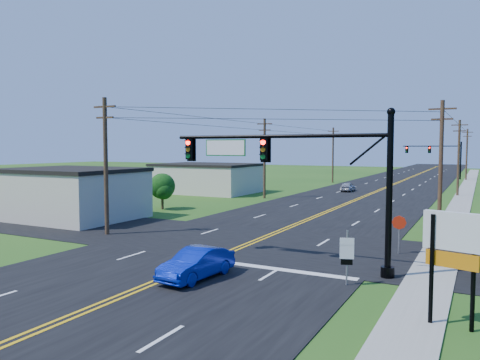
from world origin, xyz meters
The scene contains 20 objects.
ground centered at (0.00, 0.00, 0.00)m, with size 260.00×260.00×0.00m, color #224A15.
road_main centered at (0.00, 50.00, 0.02)m, with size 16.00×220.00×0.04m, color black.
road_cross centered at (0.00, 12.00, 0.02)m, with size 70.00×10.00×0.04m, color black.
sidewalk centered at (10.50, 40.00, 0.04)m, with size 2.00×160.00×0.08m, color gray.
signal_mast_main centered at (4.34, 8.00, 4.75)m, with size 11.30×0.60×7.48m.
signal_mast_far centered at (4.44, 80.00, 4.55)m, with size 10.98×0.60×7.48m.
cream_bldg_near centered at (-17.00, 14.00, 2.06)m, with size 10.20×8.20×4.10m.
cream_bldg_far centered at (-19.00, 38.00, 1.86)m, with size 12.20×9.20×3.70m.
utility_pole_left_a centered at (-9.50, 10.00, 4.72)m, with size 1.80×0.28×9.00m.
utility_pole_left_b centered at (-9.50, 35.00, 4.72)m, with size 1.80×0.28×9.00m.
utility_pole_left_c centered at (-9.50, 62.00, 4.72)m, with size 1.80×0.28×9.00m.
utility_pole_right_a centered at (9.80, 22.00, 4.72)m, with size 1.80×0.28×9.00m.
utility_pole_right_b centered at (9.80, 48.00, 4.72)m, with size 1.80×0.28×9.00m.
utility_pole_right_c centered at (9.80, 78.00, 4.72)m, with size 1.80×0.28×9.00m.
tree_left centered at (-14.00, 22.00, 2.16)m, with size 2.40×2.40×3.37m.
blue_car centered at (1.42, 3.95, 0.66)m, with size 1.40×4.01×1.32m, color #071CA7.
distant_car centered at (-3.17, 47.34, 0.60)m, with size 1.43×3.55×1.21m, color #B3B2B7.
route_sign centered at (7.50, 5.98, 1.37)m, with size 0.56×0.24×2.35m.
stop_sign centered at (8.50, 12.95, 1.52)m, with size 0.75×0.12×2.12m.
pylon_sign centered at (11.64, 3.00, 2.73)m, with size 1.82×0.71×3.73m.
Camera 1 is at (12.39, -13.02, 5.77)m, focal length 35.00 mm.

